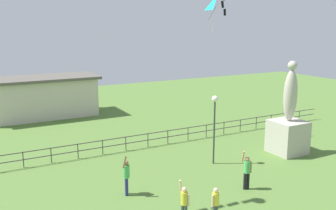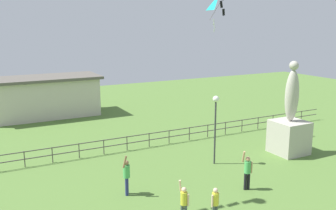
{
  "view_description": "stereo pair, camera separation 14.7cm",
  "coord_description": "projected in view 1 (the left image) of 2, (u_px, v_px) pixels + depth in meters",
  "views": [
    {
      "loc": [
        -8.01,
        -7.85,
        8.03
      ],
      "look_at": [
        -0.59,
        5.88,
        4.68
      ],
      "focal_mm": 40.59,
      "sensor_mm": 36.0,
      "label": 1
    },
    {
      "loc": [
        -7.88,
        -7.92,
        8.03
      ],
      "look_at": [
        -0.59,
        5.88,
        4.68
      ],
      "focal_mm": 40.59,
      "sensor_mm": 36.0,
      "label": 2
    }
  ],
  "objects": [
    {
      "name": "waterfront_railing",
      "position": [
        112.0,
        143.0,
        23.95
      ],
      "size": [
        36.0,
        0.06,
        0.95
      ],
      "color": "#4C4742",
      "rests_on": "ground_plane"
    },
    {
      "name": "pavilion_building",
      "position": [
        41.0,
        97.0,
        33.06
      ],
      "size": [
        9.8,
        4.38,
        3.52
      ],
      "color": "beige",
      "rests_on": "ground_plane"
    },
    {
      "name": "kite_0",
      "position": [
        218.0,
        4.0,
        25.66
      ],
      "size": [
        1.15,
        1.23,
        2.46
      ],
      "color": "#19B2B2"
    },
    {
      "name": "person_3",
      "position": [
        247.0,
        170.0,
        18.61
      ],
      "size": [
        0.52,
        0.39,
        2.0
      ],
      "color": "black",
      "rests_on": "ground_plane"
    },
    {
      "name": "lamppost",
      "position": [
        215.0,
        114.0,
        21.63
      ],
      "size": [
        0.36,
        0.36,
        4.05
      ],
      "color": "#38383D",
      "rests_on": "ground_plane"
    },
    {
      "name": "person_2",
      "position": [
        184.0,
        202.0,
        15.52
      ],
      "size": [
        0.33,
        0.47,
        1.81
      ],
      "color": "#3F4C47",
      "rests_on": "ground_plane"
    },
    {
      "name": "person_0",
      "position": [
        215.0,
        202.0,
        15.53
      ],
      "size": [
        0.44,
        0.28,
        1.51
      ],
      "color": "#3F4C47",
      "rests_on": "ground_plane"
    },
    {
      "name": "statue_monument",
      "position": [
        288.0,
        127.0,
        23.82
      ],
      "size": [
        1.97,
        1.97,
        5.83
      ],
      "color": "#B2AD9E",
      "rests_on": "ground_plane"
    },
    {
      "name": "person_1",
      "position": [
        126.0,
        175.0,
        17.98
      ],
      "size": [
        0.43,
        0.5,
        2.04
      ],
      "color": "navy",
      "rests_on": "ground_plane"
    }
  ]
}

